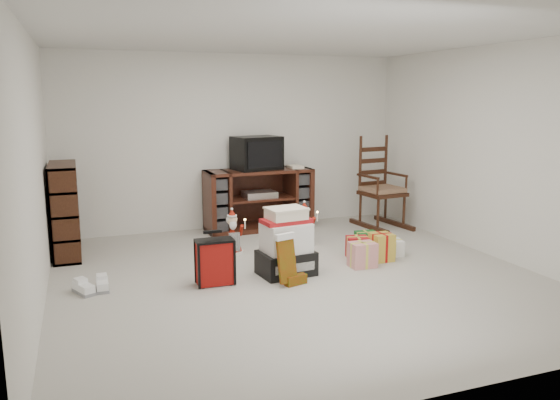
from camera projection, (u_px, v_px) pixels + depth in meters
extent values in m
cube|color=beige|center=(298.00, 277.00, 5.83)|extent=(5.00, 5.00, 0.01)
cube|color=silver|center=(300.00, 34.00, 5.36)|extent=(5.00, 5.00, 0.01)
cube|color=white|center=(234.00, 142.00, 7.90)|extent=(5.00, 0.01, 2.50)
cube|color=white|center=(455.00, 205.00, 3.29)|extent=(5.00, 0.01, 2.50)
cube|color=white|center=(33.00, 172.00, 4.74)|extent=(0.01, 5.00, 2.50)
cube|color=white|center=(495.00, 152.00, 6.44)|extent=(0.01, 5.00, 2.50)
cube|color=#431C13|center=(259.00, 200.00, 7.86)|extent=(1.54, 0.58, 0.87)
cube|color=#B2B1B4|center=(259.00, 194.00, 7.82)|extent=(0.47, 0.34, 0.09)
cube|color=#3C2010|center=(65.00, 210.00, 6.52)|extent=(0.31, 0.92, 1.12)
cube|color=#3C2010|center=(382.00, 193.00, 7.98)|extent=(0.62, 0.60, 0.05)
cube|color=#926E4F|center=(383.00, 189.00, 7.97)|extent=(0.57, 0.55, 0.06)
cube|color=#3C2010|center=(375.00, 161.00, 8.12)|extent=(0.47, 0.12, 0.85)
cube|color=#3C2010|center=(381.00, 225.00, 8.07)|extent=(0.67, 0.98, 0.06)
cube|color=black|center=(286.00, 263.00, 5.89)|extent=(0.62, 0.48, 0.26)
cube|color=white|center=(286.00, 237.00, 5.84)|extent=(0.52, 0.42, 0.31)
cube|color=#A91317|center=(286.00, 221.00, 5.80)|extent=(0.54, 0.33, 0.05)
cube|color=#F3E3C7|center=(286.00, 214.00, 5.79)|extent=(0.42, 0.34, 0.10)
cube|color=maroon|center=(215.00, 262.00, 5.55)|extent=(0.37, 0.20, 0.48)
cube|color=black|center=(212.00, 231.00, 5.57)|extent=(0.19, 0.03, 0.03)
ellipsoid|color=brown|center=(293.00, 257.00, 6.16)|extent=(0.22, 0.19, 0.23)
sphere|color=brown|center=(294.00, 246.00, 6.11)|extent=(0.15, 0.15, 0.15)
cone|color=maroon|center=(304.00, 231.00, 7.03)|extent=(0.27, 0.27, 0.38)
sphere|color=beige|center=(304.00, 213.00, 6.99)|extent=(0.13, 0.13, 0.13)
cone|color=maroon|center=(304.00, 205.00, 6.97)|extent=(0.11, 0.11, 0.10)
cylinder|color=silver|center=(317.00, 217.00, 6.95)|extent=(0.02, 0.02, 0.11)
cone|color=maroon|center=(232.00, 239.00, 6.67)|extent=(0.26, 0.26, 0.37)
sphere|color=beige|center=(232.00, 221.00, 6.63)|extent=(0.13, 0.13, 0.13)
cone|color=maroon|center=(232.00, 213.00, 6.61)|extent=(0.11, 0.11, 0.09)
cylinder|color=silver|center=(245.00, 224.00, 6.59)|extent=(0.02, 0.02, 0.11)
cube|color=white|center=(83.00, 288.00, 5.35)|extent=(0.23, 0.31, 0.10)
cube|color=white|center=(103.00, 286.00, 5.41)|extent=(0.12, 0.28, 0.10)
cube|color=#A91317|center=(359.00, 248.00, 6.47)|extent=(0.26, 0.26, 0.26)
cube|color=#175F24|center=(364.00, 241.00, 6.76)|extent=(0.26, 0.26, 0.26)
cube|color=gold|center=(384.00, 249.00, 6.42)|extent=(0.26, 0.26, 0.26)
cube|color=white|center=(370.00, 256.00, 6.13)|extent=(0.26, 0.26, 0.26)
cube|color=white|center=(390.00, 244.00, 6.67)|extent=(0.26, 0.26, 0.26)
cube|color=black|center=(257.00, 153.00, 7.74)|extent=(0.72, 0.58, 0.47)
cube|color=black|center=(262.00, 155.00, 7.53)|extent=(0.54, 0.13, 0.38)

